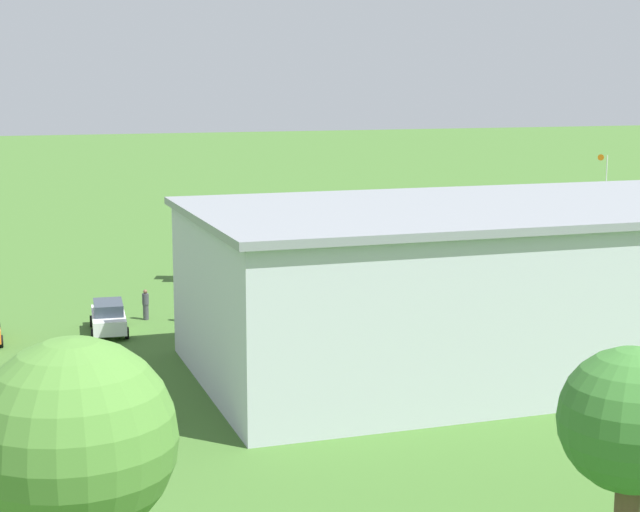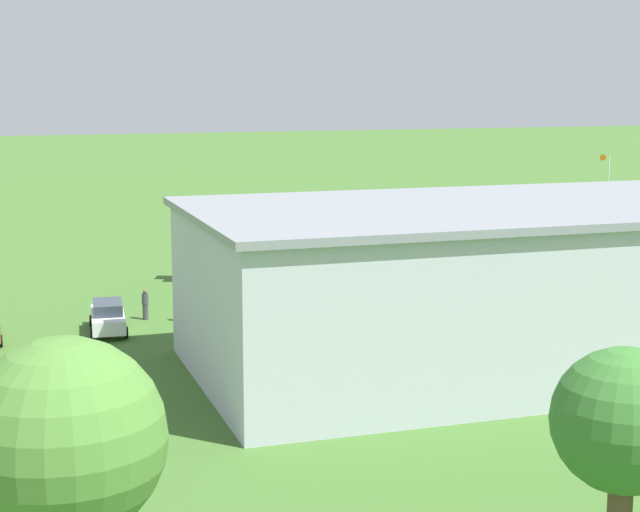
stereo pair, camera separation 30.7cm
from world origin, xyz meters
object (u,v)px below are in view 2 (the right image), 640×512
(hangar, at_px, (551,281))
(person_watching_takeoff, at_px, (145,304))
(person_walking_on_apron, at_px, (636,276))
(biplane, at_px, (237,233))
(tree_near_perimeter_road, at_px, (65,444))
(car_white, at_px, (108,317))
(windsock, at_px, (604,162))
(person_by_parked_cars, at_px, (201,316))
(person_beside_truck, at_px, (183,307))
(tree_behind_hangar_right, at_px, (624,424))

(hangar, xyz_separation_m, person_watching_takeoff, (17.28, -15.09, -3.05))
(person_walking_on_apron, bearing_deg, biplane, -22.31)
(tree_near_perimeter_road, bearing_deg, car_white, -98.76)
(biplane, distance_m, tree_near_perimeter_road, 47.83)
(car_white, distance_m, person_walking_on_apron, 34.49)
(biplane, relative_size, car_white, 1.55)
(car_white, distance_m, windsock, 59.41)
(person_by_parked_cars, bearing_deg, person_beside_truck, -77.36)
(tree_near_perimeter_road, bearing_deg, biplane, -108.81)
(tree_behind_hangar_right, distance_m, windsock, 77.18)
(biplane, bearing_deg, tree_near_perimeter_road, 71.19)
(hangar, relative_size, person_by_parked_cars, 23.06)
(car_white, xyz_separation_m, tree_behind_hangar_right, (-8.03, 34.64, 4.28))
(person_by_parked_cars, relative_size, person_walking_on_apron, 0.87)
(biplane, distance_m, person_by_parked_cars, 13.01)
(person_walking_on_apron, height_order, windsock, windsock)
(person_by_parked_cars, bearing_deg, hangar, 141.91)
(tree_near_perimeter_road, bearing_deg, windsock, -131.76)
(person_beside_truck, relative_size, person_walking_on_apron, 0.96)
(biplane, relative_size, person_beside_truck, 4.44)
(hangar, relative_size, car_white, 7.30)
(tree_near_perimeter_road, bearing_deg, person_beside_truck, -105.19)
(tree_behind_hangar_right, bearing_deg, person_watching_takeoff, -81.42)
(person_by_parked_cars, height_order, tree_near_perimeter_road, tree_near_perimeter_road)
(person_watching_takeoff, xyz_separation_m, windsock, (-49.12, -26.69, 4.94))
(person_by_parked_cars, distance_m, person_beside_truck, 2.32)
(hangar, relative_size, person_watching_takeoff, 20.12)
(car_white, xyz_separation_m, windsock, (-51.56, -29.09, 4.94))
(person_by_parked_cars, bearing_deg, car_white, -12.32)
(biplane, xyz_separation_m, car_white, (10.05, 10.55, -2.62))
(person_by_parked_cars, relative_size, tree_near_perimeter_road, 0.18)
(hangar, distance_m, person_by_parked_cars, 19.10)
(person_by_parked_cars, bearing_deg, biplane, -113.92)
(car_white, bearing_deg, tree_near_perimeter_road, 81.24)
(person_beside_truck, xyz_separation_m, person_walking_on_apron, (-30.10, 0.66, 0.04))
(person_beside_truck, xyz_separation_m, tree_behind_hangar_right, (-3.64, 35.83, 4.31))
(person_beside_truck, bearing_deg, car_white, 15.16)
(hangar, height_order, person_walking_on_apron, hangar)
(hangar, distance_m, biplane, 25.18)
(person_walking_on_apron, bearing_deg, car_white, 0.88)
(car_white, relative_size, tree_behind_hangar_right, 0.68)
(car_white, relative_size, tree_near_perimeter_road, 0.57)
(tree_behind_hangar_right, bearing_deg, windsock, -124.33)
(hangar, bearing_deg, person_by_parked_cars, -38.09)
(hangar, height_order, tree_behind_hangar_right, hangar)
(hangar, xyz_separation_m, tree_behind_hangar_right, (11.69, 21.95, 1.23))
(person_watching_takeoff, relative_size, person_walking_on_apron, 1.00)
(person_by_parked_cars, bearing_deg, tree_near_perimeter_road, 73.04)
(biplane, xyz_separation_m, person_by_parked_cars, (5.16, 11.62, -2.74))
(person_walking_on_apron, distance_m, tree_near_perimeter_road, 53.41)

